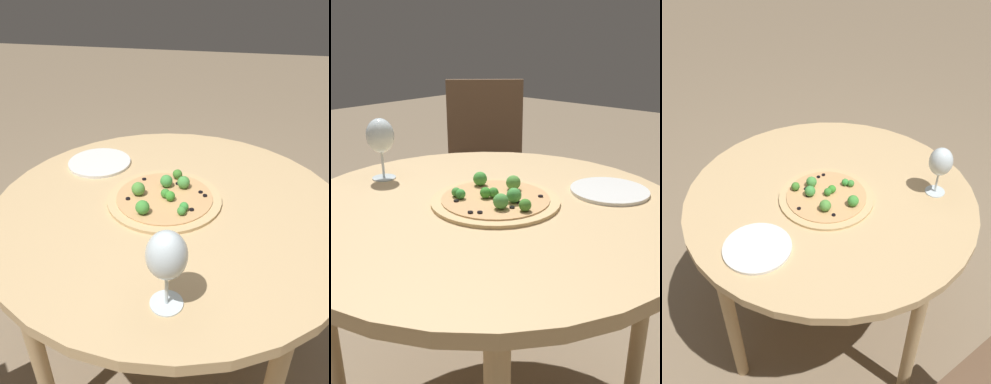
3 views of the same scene
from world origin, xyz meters
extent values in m
plane|color=#847056|center=(0.00, 0.00, 0.00)|extent=(12.00, 12.00, 0.00)
cylinder|color=tan|center=(0.00, 0.00, 0.72)|extent=(1.09, 1.09, 0.03)
cylinder|color=tan|center=(-0.34, -0.34, 0.35)|extent=(0.05, 0.05, 0.70)
cylinder|color=tan|center=(0.34, -0.34, 0.35)|extent=(0.05, 0.05, 0.70)
cylinder|color=tan|center=(-0.34, 0.34, 0.35)|extent=(0.05, 0.05, 0.70)
cylinder|color=tan|center=(0.34, 0.34, 0.35)|extent=(0.05, 0.05, 0.70)
cylinder|color=brown|center=(-0.61, 0.39, 0.22)|extent=(0.04, 0.04, 0.44)
cylinder|color=tan|center=(0.01, 0.02, 0.74)|extent=(0.36, 0.36, 0.01)
cylinder|color=tan|center=(0.01, 0.02, 0.75)|extent=(0.30, 0.30, 0.00)
sphere|color=#42913B|center=(-0.07, -0.05, 0.76)|extent=(0.03, 0.03, 0.03)
sphere|color=green|center=(-0.05, -0.05, 0.76)|extent=(0.03, 0.03, 0.03)
sphere|color=#43832E|center=(0.13, 0.00, 0.76)|extent=(0.03, 0.03, 0.03)
sphere|color=#3C922E|center=(-0.01, 0.00, 0.76)|extent=(0.03, 0.03, 0.03)
sphere|color=#52943D|center=(0.01, 0.10, 0.77)|extent=(0.04, 0.04, 0.04)
sphere|color=#43943A|center=(-0.09, 0.07, 0.77)|extent=(0.04, 0.04, 0.04)
sphere|color=#3B8730|center=(0.01, 0.02, 0.76)|extent=(0.03, 0.03, 0.03)
sphere|color=#4B9843|center=(0.08, -0.03, 0.77)|extent=(0.04, 0.04, 0.04)
sphere|color=#459743|center=(0.07, 0.03, 0.77)|extent=(0.04, 0.04, 0.04)
cylinder|color=black|center=(0.04, -0.10, 0.75)|extent=(0.01, 0.01, 0.00)
cylinder|color=black|center=(0.10, -0.01, 0.75)|extent=(0.01, 0.01, 0.00)
cylinder|color=black|center=(-0.02, 0.13, 0.75)|extent=(0.01, 0.01, 0.00)
cylinder|color=black|center=(-0.05, -0.07, 0.75)|extent=(0.01, 0.01, 0.00)
cylinder|color=black|center=(0.06, -0.09, 0.75)|extent=(0.01, 0.01, 0.00)
cylinder|color=black|center=(0.10, 0.11, 0.75)|extent=(0.01, 0.01, 0.00)
cylinder|color=black|center=(0.08, 0.03, 0.75)|extent=(0.01, 0.01, 0.00)
cylinder|color=silver|center=(-0.39, -0.06, 0.74)|extent=(0.07, 0.07, 0.00)
cylinder|color=silver|center=(-0.39, -0.06, 0.78)|extent=(0.01, 0.01, 0.08)
ellipsoid|color=silver|center=(-0.39, -0.06, 0.87)|extent=(0.09, 0.09, 0.11)
cylinder|color=silver|center=(0.21, 0.30, 0.74)|extent=(0.23, 0.23, 0.01)
camera|label=1|loc=(-0.95, -0.17, 1.37)|focal=35.00mm
camera|label=2|loc=(0.74, -0.80, 1.17)|focal=40.00mm
camera|label=3|loc=(-0.12, 1.24, 1.76)|focal=40.00mm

